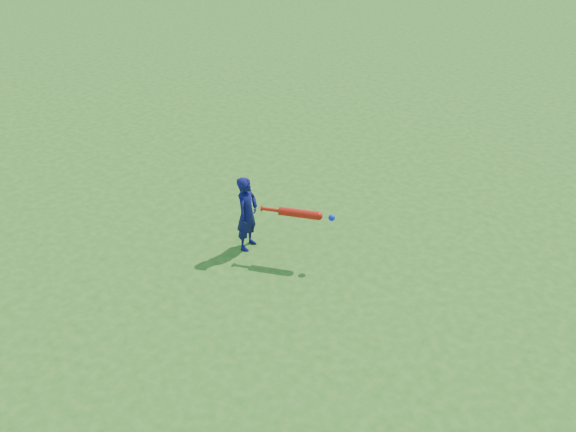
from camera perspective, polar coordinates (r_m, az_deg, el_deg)
name	(u,v)px	position (r m, az deg, el deg)	size (l,w,h in m)	color
ground	(291,261)	(7.62, 0.28, -3.99)	(80.00, 80.00, 0.00)	#2C6919
child	(247,213)	(7.61, -3.65, 0.23)	(0.35, 0.23, 0.95)	#10104A
bat_swing	(302,214)	(7.34, 1.26, 0.19)	(0.81, 0.41, 0.10)	red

